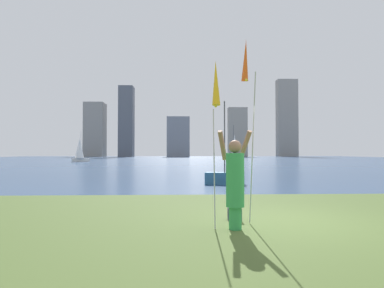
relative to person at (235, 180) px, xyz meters
The scene contains 13 objects.
ground 51.71m from the person, 88.35° to the left, with size 120.00×138.00×0.12m.
person is the anchor object (origin of this frame).
kite_flag_left 1.90m from the person, 161.19° to the right, with size 0.16×0.63×3.40m.
kite_flag_right 2.71m from the person, 64.07° to the left, with size 0.16×1.17×4.13m.
bag 1.20m from the person, 80.87° to the left, with size 0.30×0.21×0.28m.
sailboat_1 41.39m from the person, 80.35° to the left, with size 2.09×1.65×5.53m.
sailboat_3 50.01m from the person, 110.00° to the left, with size 2.66×2.04×4.86m.
sailboat_4 9.29m from the person, 83.29° to the left, with size 1.95×1.00×4.04m.
skyline_tower_0 112.30m from the person, 105.56° to the left, with size 6.55×6.85×18.55m.
skyline_tower_1 108.57m from the person, 100.15° to the left, with size 4.85×5.41×24.02m.
skyline_tower_2 107.53m from the person, 90.70° to the left, with size 7.75×6.73×13.67m.
skyline_tower_3 107.93m from the person, 79.74° to the left, with size 6.50×3.13×16.95m.
skyline_tower_4 117.45m from the person, 71.01° to the left, with size 7.24×3.54×27.80m.
Camera 1 is at (-2.63, -7.35, 1.56)m, focal length 30.74 mm.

